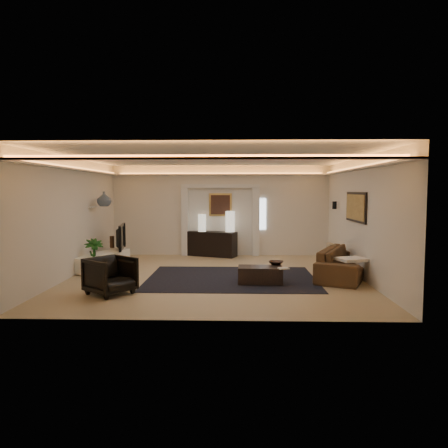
{
  "coord_description": "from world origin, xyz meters",
  "views": [
    {
      "loc": [
        0.51,
        -10.21,
        2.11
      ],
      "look_at": [
        0.2,
        0.6,
        1.25
      ],
      "focal_mm": 33.9,
      "sensor_mm": 36.0,
      "label": 1
    }
  ],
  "objects_px": {
    "armchair": "(110,276)",
    "coffee_table": "(260,275)",
    "sofa": "(345,263)",
    "console": "(212,244)"
  },
  "relations": [
    {
      "from": "sofa",
      "to": "armchair",
      "type": "distance_m",
      "value": 5.49
    },
    {
      "from": "armchair",
      "to": "console",
      "type": "bearing_deg",
      "value": 18.41
    },
    {
      "from": "console",
      "to": "sofa",
      "type": "relative_size",
      "value": 0.65
    },
    {
      "from": "console",
      "to": "coffee_table",
      "type": "xyz_separation_m",
      "value": [
        1.33,
        -3.99,
        -0.2
      ]
    },
    {
      "from": "coffee_table",
      "to": "armchair",
      "type": "distance_m",
      "value": 3.28
    },
    {
      "from": "console",
      "to": "coffee_table",
      "type": "height_order",
      "value": "console"
    },
    {
      "from": "armchair",
      "to": "coffee_table",
      "type": "bearing_deg",
      "value": -33.2
    },
    {
      "from": "console",
      "to": "sofa",
      "type": "bearing_deg",
      "value": -22.04
    },
    {
      "from": "coffee_table",
      "to": "sofa",
      "type": "bearing_deg",
      "value": 20.86
    },
    {
      "from": "sofa",
      "to": "armchair",
      "type": "height_order",
      "value": "armchair"
    }
  ]
}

